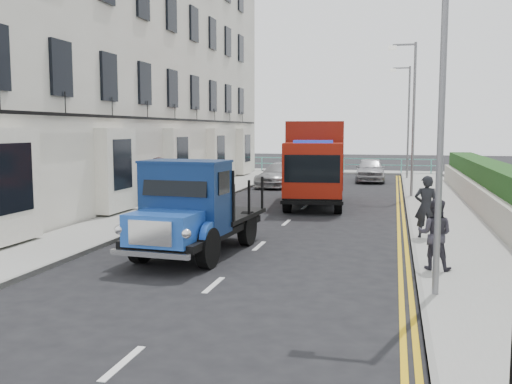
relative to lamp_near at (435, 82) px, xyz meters
name	(u,v)px	position (x,y,z in m)	size (l,w,h in m)	color
ground	(240,263)	(-4.18, 2.00, -4.00)	(120.00, 120.00, 0.00)	black
pavement_west	(175,205)	(-9.38, 11.00, -3.94)	(2.40, 38.00, 0.12)	gray
pavement_east	(443,214)	(1.12, 11.00, -3.94)	(2.60, 38.00, 0.12)	gray
promenade	(344,172)	(-4.18, 31.00, -3.94)	(30.00, 2.50, 0.12)	gray
sea_plane	(366,154)	(-4.18, 62.00, -4.00)	(120.00, 120.00, 0.00)	slate
terrace_west	(121,46)	(-13.65, 15.00, 3.17)	(6.31, 30.20, 14.25)	white
garden_east	(500,192)	(3.03, 11.00, -3.10)	(1.45, 28.00, 1.75)	#B2AD9E
seafront_railing	(344,165)	(-4.18, 30.20, -3.42)	(13.00, 0.08, 1.11)	#59B2A5
lamp_near	(435,82)	(0.00, 0.00, 0.00)	(1.23, 0.18, 7.00)	slate
lamp_mid	(411,110)	(0.00, 16.00, 0.00)	(1.23, 0.18, 7.00)	slate
lamp_far	(407,116)	(0.00, 26.00, 0.00)	(1.23, 0.18, 7.00)	slate
bedford_lorry	(189,214)	(-5.52, 2.22, -2.91)	(2.34, 5.14, 2.37)	black
red_lorry	(316,160)	(-3.89, 13.09, -2.15)	(2.88, 6.80, 3.47)	black
parked_car_front	(184,213)	(-6.78, 5.17, -3.35)	(1.54, 3.82, 1.30)	black
parked_car_mid	(196,195)	(-7.78, 9.00, -3.27)	(1.55, 4.44, 1.46)	#598FBF
parked_car_rear	(280,175)	(-6.78, 20.00, -3.35)	(1.82, 4.47, 1.30)	#A0A0A4
seafront_car_left	(298,170)	(-6.33, 23.44, -3.33)	(2.20, 4.78, 1.33)	black
seafront_car_right	(370,170)	(-2.06, 24.27, -3.28)	(1.70, 4.24, 1.44)	#ABABB0
pedestrian_east_near	(426,207)	(0.22, 5.72, -3.00)	(0.64, 0.42, 1.75)	black
pedestrian_east_far	(435,234)	(0.22, 1.96, -3.11)	(0.75, 0.58, 1.54)	#312F39
pedestrian_west_near	(151,187)	(-9.83, 9.58, -3.08)	(0.93, 0.39, 1.59)	#1B2531
pedestrian_west_far	(159,181)	(-9.92, 10.58, -2.91)	(0.94, 0.61, 1.93)	#392A29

